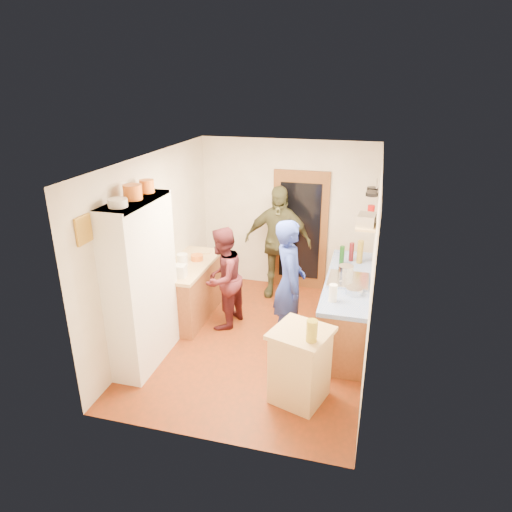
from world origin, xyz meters
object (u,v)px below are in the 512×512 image
at_px(island_base, 300,367).
at_px(person_left, 226,278).
at_px(person_hob, 292,284).
at_px(right_counter_base, 346,309).
at_px(hutch_body, 142,284).
at_px(person_back, 279,242).

xyz_separation_m(island_base, person_left, (-1.37, 1.43, 0.35)).
height_order(person_hob, person_left, person_hob).
relative_size(right_counter_base, island_base, 2.56).
relative_size(hutch_body, right_counter_base, 1.00).
distance_m(right_counter_base, person_left, 1.82).
distance_m(island_base, person_back, 2.82).
relative_size(hutch_body, person_back, 1.14).
relative_size(hutch_body, person_left, 1.42).
bearing_deg(island_base, right_counter_base, 75.71).
distance_m(person_hob, person_left, 1.07).
bearing_deg(hutch_body, island_base, -7.90).
bearing_deg(person_hob, island_base, 178.86).
height_order(person_hob, person_back, person_back).
bearing_deg(person_back, person_hob, -71.89).
xyz_separation_m(island_base, person_hob, (-0.33, 1.21, 0.47)).
xyz_separation_m(person_hob, person_back, (-0.50, 1.44, 0.06)).
height_order(right_counter_base, island_base, island_base).
distance_m(hutch_body, right_counter_base, 2.90).
distance_m(hutch_body, person_back, 2.67).
bearing_deg(right_counter_base, person_hob, -152.46).
height_order(hutch_body, right_counter_base, hutch_body).
bearing_deg(right_counter_base, person_left, -174.94).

